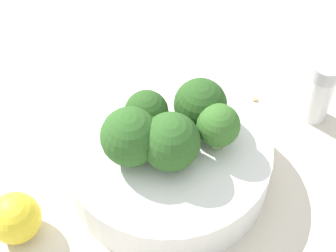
# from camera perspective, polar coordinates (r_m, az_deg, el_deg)

# --- Properties ---
(ground_plane) EXTENTS (3.00, 3.00, 0.00)m
(ground_plane) POSITION_cam_1_polar(r_m,az_deg,el_deg) (0.60, -0.00, -5.01)
(ground_plane) COLOR beige
(bowl) EXTENTS (0.21, 0.21, 0.05)m
(bowl) POSITION_cam_1_polar(r_m,az_deg,el_deg) (0.57, -0.00, -3.55)
(bowl) COLOR white
(bowl) RESTS_ON ground_plane
(broccoli_floret_0) EXTENTS (0.04, 0.04, 0.06)m
(broccoli_floret_0) POSITION_cam_1_polar(r_m,az_deg,el_deg) (0.54, -2.19, 1.35)
(broccoli_floret_0) COLOR #84AD66
(broccoli_floret_0) RESTS_ON bowl
(broccoli_floret_1) EXTENTS (0.06, 0.06, 0.06)m
(broccoli_floret_1) POSITION_cam_1_polar(r_m,az_deg,el_deg) (0.52, 0.26, -1.63)
(broccoli_floret_1) COLOR #8EB770
(broccoli_floret_1) RESTS_ON bowl
(broccoli_floret_2) EXTENTS (0.06, 0.06, 0.06)m
(broccoli_floret_2) POSITION_cam_1_polar(r_m,az_deg,el_deg) (0.52, -3.84, -1.11)
(broccoli_floret_2) COLOR #7A9E5B
(broccoli_floret_2) RESTS_ON bowl
(broccoli_floret_3) EXTENTS (0.04, 0.04, 0.05)m
(broccoli_floret_3) POSITION_cam_1_polar(r_m,az_deg,el_deg) (0.53, 5.13, 0.00)
(broccoli_floret_3) COLOR #7A9E5B
(broccoli_floret_3) RESTS_ON bowl
(broccoli_floret_4) EXTENTS (0.05, 0.05, 0.05)m
(broccoli_floret_4) POSITION_cam_1_polar(r_m,az_deg,el_deg) (0.55, 3.30, 2.12)
(broccoli_floret_4) COLOR #84AD66
(broccoli_floret_4) RESTS_ON bowl
(pepper_shaker) EXTENTS (0.03, 0.03, 0.08)m
(pepper_shaker) POSITION_cam_1_polar(r_m,az_deg,el_deg) (0.64, 15.21, 3.38)
(pepper_shaker) COLOR silver
(pepper_shaker) RESTS_ON ground_plane
(lemon_wedge) EXTENTS (0.05, 0.05, 0.05)m
(lemon_wedge) POSITION_cam_1_polar(r_m,az_deg,el_deg) (0.56, -15.27, -9.01)
(lemon_wedge) COLOR yellow
(lemon_wedge) RESTS_ON ground_plane
(almond_crumb_0) EXTENTS (0.01, 0.01, 0.01)m
(almond_crumb_0) POSITION_cam_1_polar(r_m,az_deg,el_deg) (0.59, -14.07, -7.42)
(almond_crumb_0) COLOR olive
(almond_crumb_0) RESTS_ON ground_plane
(almond_crumb_2) EXTENTS (0.01, 0.01, 0.01)m
(almond_crumb_2) POSITION_cam_1_polar(r_m,az_deg,el_deg) (0.67, 8.87, 2.76)
(almond_crumb_2) COLOR tan
(almond_crumb_2) RESTS_ON ground_plane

